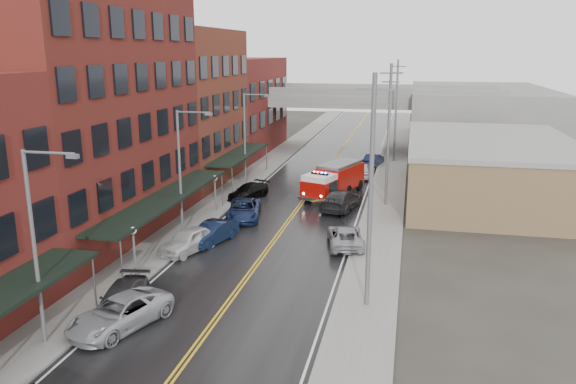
# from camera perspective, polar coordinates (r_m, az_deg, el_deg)

# --- Properties ---
(road) EXTENTS (11.00, 160.00, 0.02)m
(road) POSITION_cam_1_polar(r_m,az_deg,el_deg) (45.05, 0.35, -2.56)
(road) COLOR black
(road) RESTS_ON ground
(sidewalk_left) EXTENTS (3.00, 160.00, 0.15)m
(sidewalk_left) POSITION_cam_1_polar(r_m,az_deg,el_deg) (47.03, -8.38, -1.91)
(sidewalk_left) COLOR slate
(sidewalk_left) RESTS_ON ground
(sidewalk_right) EXTENTS (3.00, 160.00, 0.15)m
(sidewalk_right) POSITION_cam_1_polar(r_m,az_deg,el_deg) (44.16, 9.67, -3.03)
(sidewalk_right) COLOR slate
(sidewalk_right) RESTS_ON ground
(curb_left) EXTENTS (0.30, 160.00, 0.15)m
(curb_left) POSITION_cam_1_polar(r_m,az_deg,el_deg) (46.48, -6.48, -2.04)
(curb_left) COLOR gray
(curb_left) RESTS_ON ground
(curb_right) EXTENTS (0.30, 160.00, 0.15)m
(curb_right) POSITION_cam_1_polar(r_m,az_deg,el_deg) (44.25, 7.54, -2.91)
(curb_right) COLOR gray
(curb_right) RESTS_ON ground
(brick_building_b) EXTENTS (9.00, 20.00, 18.00)m
(brick_building_b) POSITION_cam_1_polar(r_m,az_deg,el_deg) (41.83, -20.06, 7.86)
(brick_building_b) COLOR #591C17
(brick_building_b) RESTS_ON ground
(brick_building_c) EXTENTS (9.00, 15.00, 15.00)m
(brick_building_c) POSITION_cam_1_polar(r_m,az_deg,el_deg) (57.46, -10.61, 8.47)
(brick_building_c) COLOR #602B1C
(brick_building_c) RESTS_ON ground
(brick_building_far) EXTENTS (9.00, 20.00, 12.00)m
(brick_building_far) POSITION_cam_1_polar(r_m,az_deg,el_deg) (73.97, -5.28, 8.72)
(brick_building_far) COLOR maroon
(brick_building_far) RESTS_ON ground
(tan_building) EXTENTS (14.00, 22.00, 5.00)m
(tan_building) POSITION_cam_1_polar(r_m,az_deg,el_deg) (53.70, 19.65, 2.09)
(tan_building) COLOR brown
(tan_building) RESTS_ON ground
(right_far_block) EXTENTS (18.00, 30.00, 8.00)m
(right_far_block) POSITION_cam_1_polar(r_m,az_deg,el_deg) (83.18, 18.67, 7.25)
(right_far_block) COLOR slate
(right_far_block) RESTS_ON ground
(awning_1) EXTENTS (2.60, 18.00, 3.09)m
(awning_1) POSITION_cam_1_polar(r_m,az_deg,el_deg) (40.12, -12.29, -0.59)
(awning_1) COLOR black
(awning_1) RESTS_ON ground
(awning_2) EXTENTS (2.60, 13.00, 3.09)m
(awning_2) POSITION_cam_1_polar(r_m,az_deg,el_deg) (56.10, -4.91, 3.87)
(awning_2) COLOR black
(awning_2) RESTS_ON ground
(globe_lamp_1) EXTENTS (0.44, 0.44, 3.12)m
(globe_lamp_1) POSITION_cam_1_polar(r_m,az_deg,el_deg) (33.84, -15.43, -4.76)
(globe_lamp_1) COLOR #59595B
(globe_lamp_1) RESTS_ON ground
(globe_lamp_2) EXTENTS (0.44, 0.44, 3.12)m
(globe_lamp_2) POSITION_cam_1_polar(r_m,az_deg,el_deg) (46.16, -7.44, 0.69)
(globe_lamp_2) COLOR #59595B
(globe_lamp_2) RESTS_ON ground
(street_lamp_0) EXTENTS (2.64, 0.22, 9.00)m
(street_lamp_0) POSITION_cam_1_polar(r_m,az_deg,el_deg) (26.63, -24.05, -4.16)
(street_lamp_0) COLOR #59595B
(street_lamp_0) RESTS_ON ground
(street_lamp_1) EXTENTS (2.64, 0.22, 9.00)m
(street_lamp_1) POSITION_cam_1_polar(r_m,az_deg,el_deg) (40.14, -10.64, 2.72)
(street_lamp_1) COLOR #59595B
(street_lamp_1) RESTS_ON ground
(street_lamp_2) EXTENTS (2.64, 0.22, 9.00)m
(street_lamp_2) POSITION_cam_1_polar(r_m,az_deg,el_deg) (55.00, -4.17, 6.00)
(street_lamp_2) COLOR #59595B
(street_lamp_2) RESTS_ON ground
(utility_pole_0) EXTENTS (1.80, 0.24, 12.00)m
(utility_pole_0) POSITION_cam_1_polar(r_m,az_deg,el_deg) (28.06, 8.41, 0.23)
(utility_pole_0) COLOR #59595B
(utility_pole_0) RESTS_ON ground
(utility_pole_1) EXTENTS (1.80, 0.24, 12.00)m
(utility_pole_1) POSITION_cam_1_polar(r_m,az_deg,el_deg) (47.70, 10.17, 5.91)
(utility_pole_1) COLOR #59595B
(utility_pole_1) RESTS_ON ground
(utility_pole_2) EXTENTS (1.80, 0.24, 12.00)m
(utility_pole_2) POSITION_cam_1_polar(r_m,az_deg,el_deg) (67.55, 10.92, 8.26)
(utility_pole_2) COLOR #59595B
(utility_pole_2) RESTS_ON ground
(overpass) EXTENTS (40.00, 10.00, 7.50)m
(overpass) POSITION_cam_1_polar(r_m,az_deg,el_deg) (75.06, 5.51, 8.78)
(overpass) COLOR slate
(overpass) RESTS_ON ground
(fire_truck) EXTENTS (5.15, 8.35, 2.91)m
(fire_truck) POSITION_cam_1_polar(r_m,az_deg,el_deg) (51.42, 4.64, 1.31)
(fire_truck) COLOR #950C06
(fire_truck) RESTS_ON ground
(parked_car_left_2) EXTENTS (4.16, 5.92, 1.50)m
(parked_car_left_2) POSITION_cam_1_polar(r_m,az_deg,el_deg) (28.73, -16.69, -11.70)
(parked_car_left_2) COLOR #9C9EA3
(parked_car_left_2) RESTS_ON ground
(parked_car_left_3) EXTENTS (2.67, 5.02, 1.38)m
(parked_car_left_3) POSITION_cam_1_polar(r_m,az_deg,el_deg) (30.39, -16.51, -10.34)
(parked_car_left_3) COLOR #272729
(parked_car_left_3) RESTS_ON ground
(parked_car_left_4) EXTENTS (3.34, 5.02, 1.59)m
(parked_car_left_4) POSITION_cam_1_polar(r_m,az_deg,el_deg) (37.88, -10.02, -4.83)
(parked_car_left_4) COLOR silver
(parked_car_left_4) RESTS_ON ground
(parked_car_left_5) EXTENTS (2.84, 4.72, 1.47)m
(parked_car_left_5) POSITION_cam_1_polar(r_m,az_deg,el_deg) (39.31, -7.70, -4.12)
(parked_car_left_5) COLOR black
(parked_car_left_5) RESTS_ON ground
(parked_car_left_6) EXTENTS (3.50, 5.74, 1.49)m
(parked_car_left_6) POSITION_cam_1_polar(r_m,az_deg,el_deg) (44.59, -4.50, -1.80)
(parked_car_left_6) COLOR #122045
(parked_car_left_6) RESTS_ON ground
(parked_car_left_7) EXTENTS (3.34, 5.01, 1.35)m
(parked_car_left_7) POSITION_cam_1_polar(r_m,az_deg,el_deg) (50.54, -4.04, 0.05)
(parked_car_left_7) COLOR black
(parked_car_left_7) RESTS_ON ground
(parked_car_right_0) EXTENTS (3.22, 5.32, 1.38)m
(parked_car_right_0) POSITION_cam_1_polar(r_m,az_deg,el_deg) (38.54, 5.83, -4.51)
(parked_car_right_0) COLOR gray
(parked_car_right_0) RESTS_ON ground
(parked_car_right_1) EXTENTS (3.41, 6.10, 1.67)m
(parked_car_right_1) POSITION_cam_1_polar(r_m,az_deg,el_deg) (47.30, 5.43, -0.77)
(parked_car_right_1) COLOR black
(parked_car_right_1) RESTS_ON ground
(parked_car_right_2) EXTENTS (1.97, 4.67, 1.58)m
(parked_car_right_2) POSITION_cam_1_polar(r_m,az_deg,el_deg) (59.41, 7.53, 2.22)
(parked_car_right_2) COLOR #BDBDBD
(parked_car_right_2) RESTS_ON ground
(parked_car_right_3) EXTENTS (2.28, 4.54, 1.43)m
(parked_car_right_3) POSITION_cam_1_polar(r_m,az_deg,el_deg) (65.67, 8.69, 3.26)
(parked_car_right_3) COLOR black
(parked_car_right_3) RESTS_ON ground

